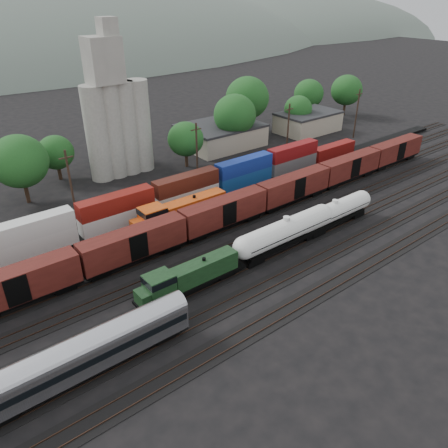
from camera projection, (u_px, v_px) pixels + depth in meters
ground at (218, 253)px, 62.31m from camera, size 600.00×600.00×0.00m
tracks at (218, 253)px, 62.29m from camera, size 180.00×33.20×0.20m
green_locomotive at (186, 278)px, 53.00m from camera, size 15.32×2.70×4.06m
tank_car_a at (286, 231)px, 61.99m from camera, size 18.70×3.35×4.90m
tank_car_b at (334, 212)px, 67.91m from camera, size 16.79×3.01×4.40m
passenger_coach at (87, 353)px, 41.25m from camera, size 21.40×2.64×4.86m
orange_locomotive at (178, 212)px, 67.91m from camera, size 18.08×3.01×4.52m
boxcar_string at (134, 244)px, 58.59m from camera, size 138.20×2.90×4.20m
container_wall at (126, 213)px, 67.90m from camera, size 160.00×2.60×5.80m
grain_silo at (117, 119)px, 83.56m from camera, size 13.40×5.00×29.00m
industrial_sheds at (139, 159)px, 89.01m from camera, size 119.38×17.26×5.10m
tree_band at (129, 135)px, 88.31m from camera, size 163.11×21.06×14.05m
utility_poles at (139, 168)px, 74.52m from camera, size 122.20×0.36×12.00m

